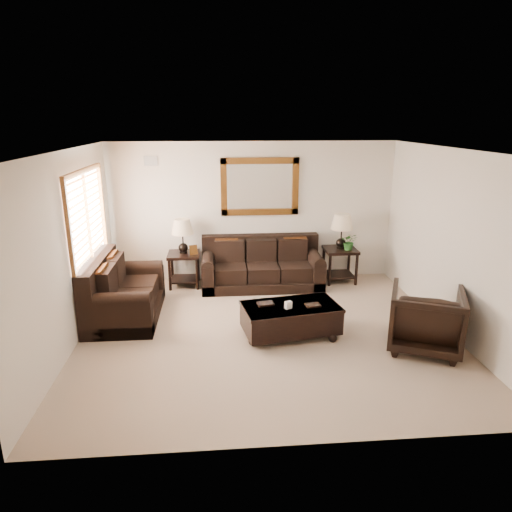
{
  "coord_description": "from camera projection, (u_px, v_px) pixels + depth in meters",
  "views": [
    {
      "loc": [
        -0.69,
        -6.23,
        3.11
      ],
      "look_at": [
        -0.1,
        0.6,
        1.03
      ],
      "focal_mm": 32.0,
      "sensor_mm": 36.0,
      "label": 1
    }
  ],
  "objects": [
    {
      "name": "sofa",
      "position": [
        262.0,
        268.0,
        8.77
      ],
      "size": [
        2.27,
        0.98,
        0.93
      ],
      "color": "black",
      "rests_on": "room"
    },
    {
      "name": "window",
      "position": [
        88.0,
        223.0,
        7.09
      ],
      "size": [
        0.07,
        1.96,
        1.66
      ],
      "color": "white",
      "rests_on": "room"
    },
    {
      "name": "armchair",
      "position": [
        426.0,
        316.0,
        6.3
      ],
      "size": [
        1.22,
        1.19,
        0.97
      ],
      "primitive_type": "imported",
      "rotation": [
        0.0,
        0.0,
        2.73
      ],
      "color": "black",
      "rests_on": "floor"
    },
    {
      "name": "air_vent",
      "position": [
        151.0,
        161.0,
        8.43
      ],
      "size": [
        0.25,
        0.02,
        0.18
      ],
      "primitive_type": "cube",
      "color": "#999999",
      "rests_on": "room"
    },
    {
      "name": "potted_plant",
      "position": [
        349.0,
        243.0,
        8.76
      ],
      "size": [
        0.38,
        0.4,
        0.26
      ],
      "primitive_type": "imported",
      "rotation": [
        0.0,
        0.0,
        -0.28
      ],
      "color": "#265B1F",
      "rests_on": "end_table_right"
    },
    {
      "name": "mirror",
      "position": [
        260.0,
        187.0,
        8.73
      ],
      "size": [
        1.5,
        0.06,
        1.1
      ],
      "color": "#512D10",
      "rests_on": "room"
    },
    {
      "name": "loveseat",
      "position": [
        122.0,
        295.0,
        7.36
      ],
      "size": [
        1.05,
        1.77,
        0.99
      ],
      "rotation": [
        0.0,
        0.0,
        1.57
      ],
      "color": "black",
      "rests_on": "room"
    },
    {
      "name": "coffee_table",
      "position": [
        290.0,
        317.0,
        6.74
      ],
      "size": [
        1.51,
        0.98,
        0.59
      ],
      "rotation": [
        0.0,
        0.0,
        0.17
      ],
      "color": "black",
      "rests_on": "room"
    },
    {
      "name": "room",
      "position": [
        267.0,
        247.0,
        6.51
      ],
      "size": [
        5.51,
        5.01,
        2.71
      ],
      "color": "gray",
      "rests_on": "ground"
    },
    {
      "name": "end_table_left",
      "position": [
        183.0,
        243.0,
        8.6
      ],
      "size": [
        0.59,
        0.59,
        1.31
      ],
      "color": "black",
      "rests_on": "room"
    },
    {
      "name": "end_table_right",
      "position": [
        341.0,
        238.0,
        8.84
      ],
      "size": [
        0.61,
        0.61,
        1.35
      ],
      "color": "black",
      "rests_on": "room"
    }
  ]
}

